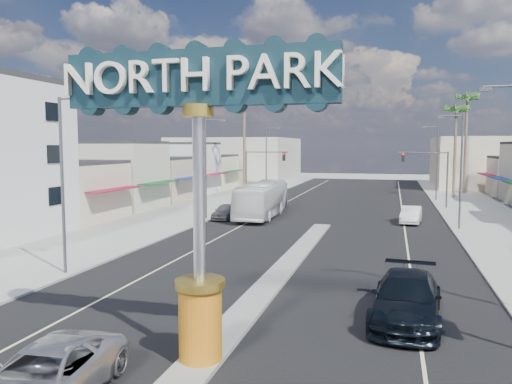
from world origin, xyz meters
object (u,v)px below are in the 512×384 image
Objects in this scene: streetlight_r_mid at (459,166)px; streetlight_r_far at (436,159)px; traffic_signal_right at (429,168)px; palm_right_mid at (456,114)px; traffic_signal_left at (261,166)px; suv_right at (406,298)px; palm_right_far at (467,103)px; streetlight_l_far at (267,158)px; car_parked_left at (225,211)px; palm_left_far at (244,107)px; gateway_sign at (198,168)px; streetlight_l_mid at (207,163)px; car_parked_right at (411,215)px; city_bus at (262,199)px; suv_left at (45,377)px; streetlight_l_near at (65,176)px.

streetlight_r_far is (0.00, 22.00, 0.00)m from streetlight_r_mid.
traffic_signal_right is 14.10m from palm_right_mid.
suv_right is (15.26, -36.49, -3.40)m from traffic_signal_left.
streetlight_r_far is 0.64× the size of palm_right_far.
streetlight_l_far is at bearing 133.48° from streetlight_r_mid.
streetlight_r_mid is 19.93m from car_parked_left.
streetlight_r_far is at bearing 22.20° from traffic_signal_left.
palm_right_far is (28.00, 12.00, 0.89)m from palm_left_far.
gateway_sign reaches higher than suv_right.
streetlight_l_mid is at bearing -132.03° from palm_right_mid.
streetlight_r_far is 7.30m from palm_right_mid.
suv_right is at bearing -86.13° from car_parked_right.
traffic_signal_right is 0.99× the size of suv_right.
palm_right_mid is at bearing 72.37° from traffic_signal_right.
car_parked_right is (-5.93, -23.40, -9.87)m from palm_right_mid.
palm_left_far is 28.66m from car_parked_right.
streetlight_l_far is at bearing 92.99° from car_parked_left.
suv_right is at bearing -53.72° from streetlight_l_mid.
traffic_signal_left is 18.37m from traffic_signal_right.
traffic_signal_right is 24.11m from streetlight_l_mid.
city_bus is at bearing 101.27° from gateway_sign.
streetlight_r_mid is 6.07m from car_parked_right.
car_parked_left is (-19.43, -21.36, -4.36)m from streetlight_r_far.
traffic_signal_left is at bearing -57.57° from palm_left_far.
suv_left is 34.57m from city_bus.
streetlight_l_mid is 35.44m from palm_right_mid.
streetlight_l_near reaches higher than suv_left.
suv_right is (6.08, 5.52, -5.05)m from gateway_sign.
gateway_sign is 13.19m from streetlight_l_near.
suv_right is 0.51× the size of city_bus.
palm_left_far is at bearing 145.22° from car_parked_right.
palm_left_far is (-2.57, 20.00, 6.43)m from streetlight_l_mid.
streetlight_r_mid is at bearing -40.48° from palm_left_far.
streetlight_r_far is 2.03× the size of car_parked_right.
streetlight_l_near is at bearing 175.57° from suv_right.
traffic_signal_left is 1.36× the size of car_parked_right.
streetlight_l_far is 28.29m from palm_right_far.
palm_right_mid is (23.43, 26.00, 5.54)m from streetlight_l_mid.
traffic_signal_right is 1.13× the size of suv_left.
traffic_signal_right is 8.14m from streetlight_r_far.
palm_right_mid reaches higher than city_bus.
streetlight_r_far is at bearing 0.00° from streetlight_l_far.
suv_right is (-4.35, -22.50, -4.19)m from streetlight_r_mid.
traffic_signal_right is 1.45× the size of car_parked_left.
streetlight_r_mid is (20.87, 0.00, 0.00)m from streetlight_l_mid.
streetlight_l_far is at bearing 100.57° from city_bus.
streetlight_l_mid is (0.00, 20.00, 0.00)m from streetlight_l_near.
car_parked_right is at bearing 142.28° from streetlight_r_mid.
streetlight_r_far is 24.38m from palm_left_far.
city_bus is (-13.27, 0.49, 0.91)m from car_parked_right.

